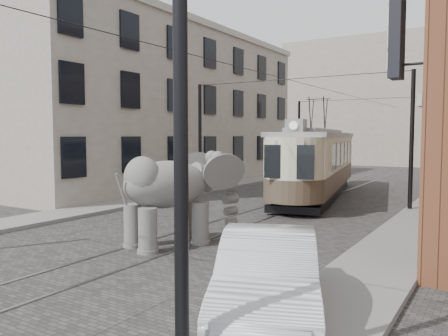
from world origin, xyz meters
The scene contains 10 objects.
ground centered at (0.00, 0.00, 0.00)m, with size 120.00×120.00×0.00m, color #43403E.
tram_rails centered at (0.00, 0.00, 0.01)m, with size 1.54×80.00×0.02m, color slate, non-canonical shape.
sidewalk_right centered at (6.00, 0.00, 0.07)m, with size 2.00×60.00×0.15m, color slate.
sidewalk_left centered at (-6.50, 0.00, 0.07)m, with size 2.00×60.00×0.15m, color slate.
stucco_building centered at (-11.00, 10.00, 5.00)m, with size 7.00×24.00×10.00m, color gray.
distant_block centered at (0.00, 40.00, 7.00)m, with size 28.00×10.00×14.00m, color gray.
catenary centered at (-0.20, 5.00, 3.00)m, with size 11.00×30.20×6.00m, color black, non-canonical shape.
tram centered at (0.09, 8.73, 2.61)m, with size 2.71×13.14×5.21m, color beige, non-canonical shape.
elephant centered at (0.10, -3.96, 1.40)m, with size 2.51×4.56×2.79m, color #615E59, non-canonical shape.
parked_car centered at (5.06, -7.32, 0.78)m, with size 1.66×4.71×1.55m, color silver.
Camera 1 is at (8.49, -14.34, 3.25)m, focal length 36.35 mm.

